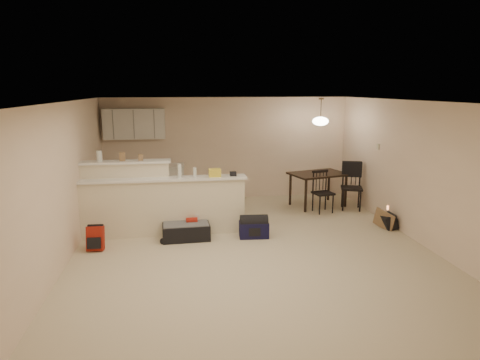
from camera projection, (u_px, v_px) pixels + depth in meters
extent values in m
plane|color=beige|center=(252.00, 247.00, 7.45)|extent=(7.00, 7.00, 0.00)
plane|color=white|center=(252.00, 101.00, 6.92)|extent=(7.00, 7.00, 0.00)
cube|color=beige|center=(227.00, 149.00, 10.57)|extent=(6.00, 0.02, 2.50)
cube|color=beige|center=(320.00, 256.00, 3.80)|extent=(6.00, 0.02, 2.50)
cube|color=beige|center=(65.00, 182.00, 6.76)|extent=(0.02, 7.00, 2.50)
cube|color=beige|center=(418.00, 172.00, 7.61)|extent=(0.02, 7.00, 2.50)
cube|color=beige|center=(165.00, 207.00, 7.99)|extent=(3.00, 0.28, 1.05)
cube|color=white|center=(163.00, 179.00, 7.88)|extent=(3.08, 0.38, 0.04)
cube|color=beige|center=(127.00, 198.00, 8.07)|extent=(1.60, 0.24, 1.35)
cube|color=white|center=(125.00, 162.00, 7.93)|extent=(1.68, 0.34, 0.04)
cube|color=white|center=(134.00, 124.00, 9.95)|extent=(1.40, 0.34, 0.70)
cube|color=white|center=(146.00, 185.00, 10.15)|extent=(1.80, 0.60, 0.90)
cube|color=beige|center=(378.00, 146.00, 9.06)|extent=(0.02, 0.12, 0.12)
cylinder|color=silver|center=(99.00, 156.00, 7.84)|extent=(0.10, 0.10, 0.20)
cube|color=#8F6D49|center=(122.00, 157.00, 7.90)|extent=(0.10, 0.07, 0.16)
cube|color=#8F6D49|center=(141.00, 157.00, 7.95)|extent=(0.08, 0.06, 0.12)
cylinder|color=silver|center=(180.00, 171.00, 7.89)|extent=(0.07, 0.07, 0.26)
cylinder|color=silver|center=(195.00, 172.00, 7.94)|extent=(0.06, 0.06, 0.18)
cube|color=#8F6D49|center=(215.00, 173.00, 8.00)|extent=(0.22, 0.18, 0.14)
cube|color=#8F6D49|center=(233.00, 174.00, 8.05)|extent=(0.12, 0.10, 0.08)
cube|color=black|center=(318.00, 174.00, 9.91)|extent=(1.43, 1.14, 0.04)
cylinder|color=black|center=(306.00, 196.00, 9.48)|extent=(0.06, 0.06, 0.74)
cylinder|color=black|center=(346.00, 191.00, 9.91)|extent=(0.06, 0.06, 0.74)
cylinder|color=black|center=(290.00, 189.00, 10.08)|extent=(0.06, 0.06, 0.74)
cylinder|color=black|center=(329.00, 185.00, 10.51)|extent=(0.06, 0.06, 0.74)
cylinder|color=brown|center=(321.00, 109.00, 9.60)|extent=(0.02, 0.02, 0.50)
cylinder|color=brown|center=(321.00, 99.00, 9.55)|extent=(0.12, 0.12, 0.03)
ellipsoid|color=white|center=(320.00, 121.00, 9.66)|extent=(0.36, 0.36, 0.20)
cube|color=black|center=(186.00, 231.00, 7.85)|extent=(0.87, 0.58, 0.29)
cube|color=#A61F12|center=(95.00, 238.00, 7.27)|extent=(0.28, 0.19, 0.41)
cube|color=#121136|center=(254.00, 230.00, 7.91)|extent=(0.56, 0.33, 0.29)
cube|color=black|center=(389.00, 221.00, 8.42)|extent=(0.23, 0.33, 0.28)
cube|color=#8F6D49|center=(384.00, 220.00, 8.39)|extent=(0.20, 0.44, 0.35)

